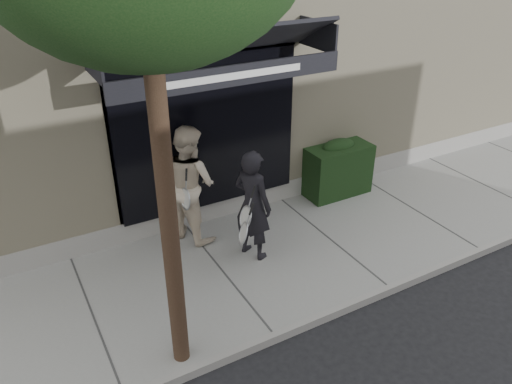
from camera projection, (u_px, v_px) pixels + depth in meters
ground at (327, 242)px, 8.66m from camera, size 80.00×80.00×0.00m
sidewalk at (327, 240)px, 8.64m from camera, size 20.00×3.00×0.12m
curb at (389, 290)px, 7.44m from camera, size 20.00×0.10×0.14m
building_facade at (203, 32)px, 11.17m from camera, size 14.30×8.04×5.64m
hedge at (337, 168)px, 9.78m from camera, size 1.30×0.70×1.14m
pedestrian_front at (253, 205)px, 7.73m from camera, size 0.81×0.94×1.83m
pedestrian_back at (189, 183)px, 8.19m from camera, size 1.06×1.19×2.00m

